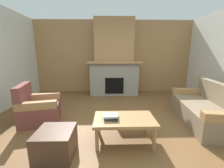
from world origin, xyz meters
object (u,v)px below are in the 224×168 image
Objects in this scene: ottoman at (56,143)px; fireplace at (114,62)px; couch at (206,109)px; coffee_table at (124,121)px; armchair at (38,109)px.

fireplace is at bearing 73.85° from ottoman.
couch reaches higher than coffee_table.
fireplace is 2.97× the size of armchair.
fireplace reaches higher than ottoman.
armchair is 1.97m from coffee_table.
armchair is at bearing -127.63° from fireplace.
couch is 3.66× the size of ottoman.
fireplace reaches higher than coffee_table.
ottoman is (-2.89, -1.00, -0.09)m from couch.
armchair reaches higher than ottoman.
couch and armchair have the same top height.
fireplace is 3.15m from coffee_table.
armchair reaches higher than coffee_table.
coffee_table reaches higher than ottoman.
fireplace is 3.64m from ottoman.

